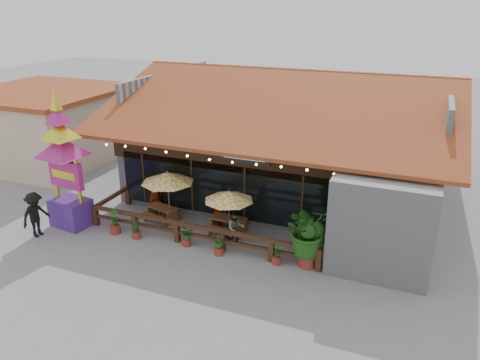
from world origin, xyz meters
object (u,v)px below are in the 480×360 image
at_px(picnic_table_right, 228,223).
at_px(umbrella_right, 229,196).
at_px(tropical_plant, 309,231).
at_px(pedestrian, 35,215).
at_px(thai_sign_tower, 63,151).
at_px(umbrella_left, 168,178).
at_px(picnic_table_left, 162,211).

bearing_deg(picnic_table_right, umbrella_right, -61.77).
distance_m(tropical_plant, pedestrian, 11.13).
bearing_deg(thai_sign_tower, pedestrian, -115.27).
bearing_deg(tropical_plant, thai_sign_tower, -176.95).
xyz_separation_m(umbrella_left, tropical_plant, (6.50, -1.23, -0.70)).
bearing_deg(picnic_table_right, pedestrian, -156.36).
bearing_deg(umbrella_left, pedestrian, -145.02).
distance_m(umbrella_left, tropical_plant, 6.65).
bearing_deg(tropical_plant, picnic_table_left, 169.44).
bearing_deg(umbrella_right, picnic_table_left, 173.60).
distance_m(picnic_table_right, thai_sign_tower, 7.44).
bearing_deg(umbrella_right, umbrella_left, 173.79).
bearing_deg(tropical_plant, picnic_table_right, 161.10).
bearing_deg(pedestrian, thai_sign_tower, -18.28).
height_order(umbrella_left, pedestrian, umbrella_left).
relative_size(thai_sign_tower, tropical_plant, 2.58).
relative_size(umbrella_right, picnic_table_right, 1.36).
bearing_deg(picnic_table_left, umbrella_right, -6.40).
xyz_separation_m(umbrella_right, picnic_table_right, (-0.20, 0.37, -1.39)).
relative_size(umbrella_left, picnic_table_left, 1.51).
bearing_deg(picnic_table_right, picnic_table_left, 179.80).
height_order(picnic_table_right, pedestrian, pedestrian).
xyz_separation_m(umbrella_left, picnic_table_right, (2.77, 0.04, -1.64)).
bearing_deg(umbrella_left, picnic_table_left, 172.18).
bearing_deg(picnic_table_left, thai_sign_tower, -151.80).
bearing_deg(umbrella_left, tropical_plant, -10.72).
bearing_deg(umbrella_right, thai_sign_tower, -167.90).
bearing_deg(pedestrian, picnic_table_right, -59.37).
relative_size(umbrella_left, tropical_plant, 0.98).
distance_m(thai_sign_tower, tropical_plant, 10.52).
xyz_separation_m(umbrella_right, pedestrian, (-7.43, -2.80, -0.91)).
distance_m(umbrella_left, thai_sign_tower, 4.41).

